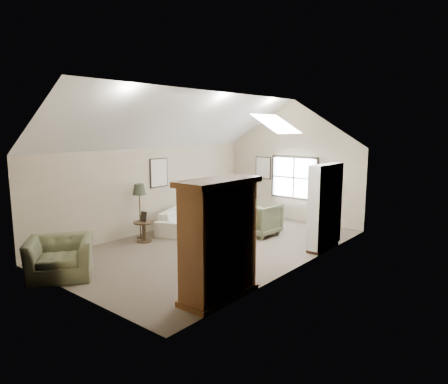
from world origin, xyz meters
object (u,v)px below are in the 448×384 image
Objects in this scene: sofa at (183,219)px; side_table at (144,232)px; coffee_table at (216,243)px; side_chair at (319,224)px; armchair_near at (60,257)px; armchair_far at (260,219)px; armoire at (219,240)px.

side_table is (0.10, -1.60, -0.05)m from sofa.
coffee_table is 2.96m from side_chair.
armchair_far is at bearing 21.91° from armchair_near.
armoire is 3.89× the size of side_table.
armoire is 4.65m from side_chair.
coffee_table is 1.36× the size of side_table.
side_chair reaches higher than coffee_table.
side_chair is (3.76, 1.51, 0.16)m from sofa.
side_chair is at bearing -159.88° from armchair_far.
armchair_far is 1.05× the size of side_chair.
sofa is 2.18× the size of armchair_far.
sofa is 1.60m from side_table.
armoire is 5.14m from sofa.
coffee_table is at bearing 14.78° from armchair_near.
armoire is 2.86× the size of coffee_table.
armoire is at bearing -20.70° from side_table.
armchair_far is 3.32m from side_table.
armchair_far is 1.71m from side_chair.
armoire is at bearing -151.05° from sofa.
armchair_near is (0.80, -4.39, 0.09)m from sofa.
side_chair is (1.64, 2.45, 0.30)m from coffee_table.
coffee_table is 0.78× the size of side_chair.
armchair_near is at bearing -158.15° from armoire.
armchair_far is 1.34× the size of coffee_table.
armoire reaches higher than side_chair.
armchair_far is (2.13, 1.02, 0.14)m from sofa.
armchair_near is at bearing -75.96° from side_table.
armchair_near is 1.24× the size of armchair_far.
armoire is 3.02m from coffee_table.
sofa is at bearing 93.58° from side_table.
side_table is at bearing 55.59° from armchair_far.
side_table is 4.81m from side_chair.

